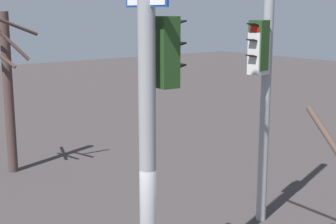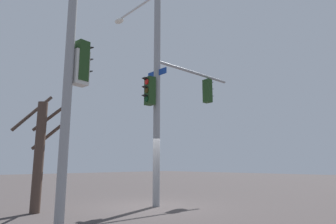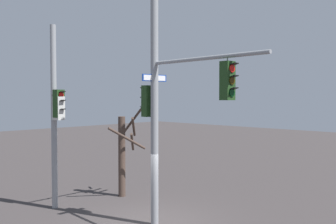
% 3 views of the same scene
% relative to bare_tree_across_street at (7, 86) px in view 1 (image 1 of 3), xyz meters
% --- Properties ---
extents(main_signal_pole_assembly, '(3.81, 5.15, 9.13)m').
position_rel_bare_tree_across_street_xyz_m(main_signal_pole_assembly, '(-8.77, 1.40, 2.19)').
color(main_signal_pole_assembly, gray).
rests_on(main_signal_pole_assembly, ground).
extents(secondary_pole_assembly, '(0.39, 0.78, 7.34)m').
position_rel_bare_tree_across_street_xyz_m(secondary_pole_assembly, '(-7.25, -3.29, 1.11)').
color(secondary_pole_assembly, gray).
rests_on(secondary_pole_assembly, ground).
extents(bare_tree_across_street, '(1.72, 1.81, 5.17)m').
position_rel_bare_tree_across_street_xyz_m(bare_tree_across_street, '(0.00, 0.00, 0.00)').
color(bare_tree_across_street, '#453330').
rests_on(bare_tree_across_street, ground).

